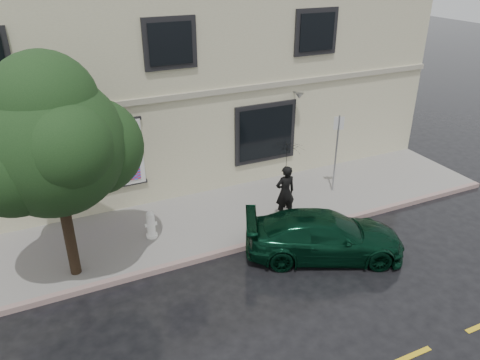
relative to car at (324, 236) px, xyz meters
name	(u,v)px	position (x,y,z in m)	size (l,w,h in m)	color
ground	(243,287)	(-2.62, -0.33, -0.62)	(90.00, 90.00, 0.00)	black
sidewalk	(198,223)	(-2.62, 2.92, -0.55)	(20.00, 3.50, 0.15)	gray
curb	(220,253)	(-2.62, 1.17, -0.55)	(20.00, 0.18, 0.16)	gray
building	(141,72)	(-2.62, 8.67, 2.87)	(20.00, 8.12, 7.00)	beige
billboard	(72,162)	(-5.82, 4.59, 1.43)	(4.30, 0.16, 2.20)	white
car	(324,236)	(0.00, 0.00, 0.00)	(1.89, 4.29, 1.25)	black
pedestrian	(285,192)	(-0.10, 2.01, 0.40)	(0.64, 0.42, 1.74)	black
umbrella	(287,154)	(-0.10, 2.01, 1.66)	(1.07, 1.07, 0.79)	black
street_tree	(52,146)	(-6.34, 1.87, 3.04)	(3.29, 3.29, 5.18)	#2F2315
fire_hydrant	(151,224)	(-4.12, 2.67, -0.06)	(0.35, 0.32, 0.84)	white
sign_pole	(337,147)	(2.32, 2.87, 1.14)	(0.31, 0.15, 2.71)	#9E9FA6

